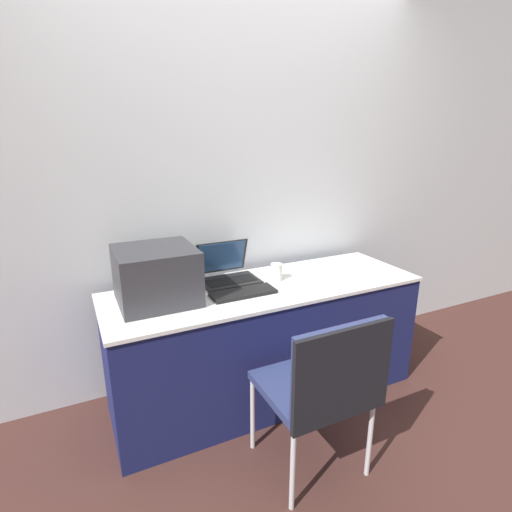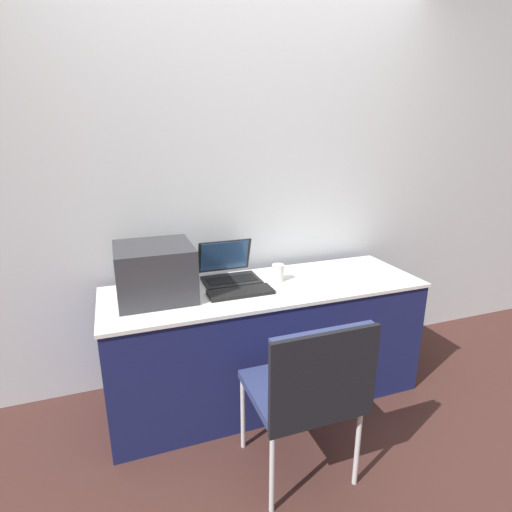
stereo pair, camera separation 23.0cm
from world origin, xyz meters
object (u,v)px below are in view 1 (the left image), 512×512
external_keyboard (243,293)px  chair (326,381)px  laptop_left (227,272)px  printer (156,273)px  coffee_cup (277,272)px

external_keyboard → chair: 0.68m
laptop_left → external_keyboard: size_ratio=0.92×
printer → laptop_left: size_ratio=1.20×
printer → external_keyboard: (0.45, -0.12, -0.15)m
printer → coffee_cup: size_ratio=3.85×
external_keyboard → coffee_cup: size_ratio=3.50×
chair → external_keyboard: bearing=100.0°
coffee_cup → chair: chair is taller
printer → external_keyboard: printer is taller
chair → coffee_cup: bearing=78.0°
printer → laptop_left: printer is taller
printer → external_keyboard: 0.48m
coffee_cup → chair: size_ratio=0.12×
laptop_left → coffee_cup: size_ratio=3.20×
external_keyboard → chair: bearing=-80.0°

